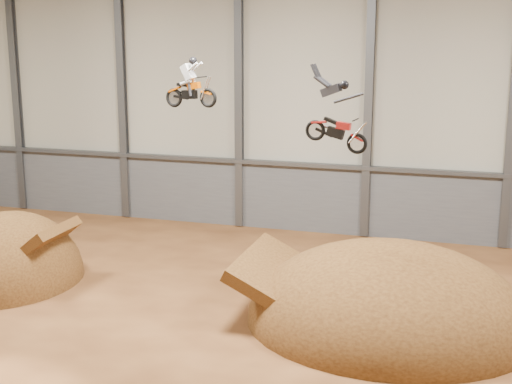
% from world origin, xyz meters
% --- Properties ---
extents(floor, '(40.00, 40.00, 0.00)m').
position_xyz_m(floor, '(0.00, 0.00, 0.00)').
color(floor, '#512D15').
rests_on(floor, ground).
extents(back_wall, '(40.00, 0.10, 14.00)m').
position_xyz_m(back_wall, '(0.00, 15.00, 7.00)').
color(back_wall, '#ADA999').
rests_on(back_wall, ground).
extents(lower_band_back, '(39.80, 0.18, 3.50)m').
position_xyz_m(lower_band_back, '(0.00, 14.90, 1.75)').
color(lower_band_back, '#56585E').
rests_on(lower_band_back, ground).
extents(steel_rail, '(39.80, 0.35, 0.20)m').
position_xyz_m(steel_rail, '(0.00, 14.75, 3.55)').
color(steel_rail, '#47494F').
rests_on(steel_rail, lower_band_back).
extents(steel_column_0, '(0.40, 0.36, 13.90)m').
position_xyz_m(steel_column_0, '(-16.67, 14.80, 7.00)').
color(steel_column_0, '#47494F').
rests_on(steel_column_0, ground).
extents(steel_column_1, '(0.40, 0.36, 13.90)m').
position_xyz_m(steel_column_1, '(-10.00, 14.80, 7.00)').
color(steel_column_1, '#47494F').
rests_on(steel_column_1, ground).
extents(steel_column_2, '(0.40, 0.36, 13.90)m').
position_xyz_m(steel_column_2, '(-3.33, 14.80, 7.00)').
color(steel_column_2, '#47494F').
rests_on(steel_column_2, ground).
extents(steel_column_3, '(0.40, 0.36, 13.90)m').
position_xyz_m(steel_column_3, '(3.33, 14.80, 7.00)').
color(steel_column_3, '#47494F').
rests_on(steel_column_3, ground).
extents(takeoff_ramp, '(5.85, 6.75, 5.85)m').
position_xyz_m(takeoff_ramp, '(-9.86, 3.83, 0.00)').
color(takeoff_ramp, '#3D230F').
rests_on(takeoff_ramp, ground).
extents(landing_ramp, '(10.14, 8.97, 5.85)m').
position_xyz_m(landing_ramp, '(5.80, 3.96, 0.00)').
color(landing_ramp, '#3D230F').
rests_on(landing_ramp, ground).
extents(fmx_rider_a, '(2.33, 1.25, 2.01)m').
position_xyz_m(fmx_rider_a, '(-1.42, 3.59, 8.51)').
color(fmx_rider_a, '#CB5202').
extents(fmx_rider_b, '(3.33, 1.14, 2.98)m').
position_xyz_m(fmx_rider_b, '(4.01, 2.23, 7.78)').
color(fmx_rider_b, '#A81715').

